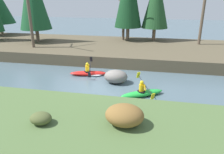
# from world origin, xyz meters

# --- Properties ---
(ground_plane) EXTENTS (90.00, 90.00, 0.00)m
(ground_plane) POSITION_xyz_m (0.00, 0.00, 0.00)
(ground_plane) COLOR #4C606B
(riverbank_near) EXTENTS (44.00, 7.82, 0.81)m
(riverbank_near) POSITION_xyz_m (0.00, -6.75, 0.41)
(riverbank_near) COLOR #4C6638
(riverbank_near) RESTS_ON ground
(riverbank_far) EXTENTS (44.00, 9.43, 0.97)m
(riverbank_far) POSITION_xyz_m (0.00, 8.52, 0.48)
(riverbank_far) COLOR brown
(riverbank_far) RESTS_ON ground
(conifer_tree_mid_right) EXTENTS (2.82, 2.82, 7.06)m
(conifer_tree_mid_right) POSITION_xyz_m (3.11, 11.71, 5.17)
(conifer_tree_mid_right) COLOR brown
(conifer_tree_mid_right) RESTS_ON riverbank_far
(bare_tree_upstream) EXTENTS (3.33, 3.29, 6.02)m
(bare_tree_upstream) POSITION_xyz_m (-8.11, 6.03, 3.81)
(bare_tree_upstream) COLOR brown
(bare_tree_upstream) RESTS_ON riverbank_far
(bare_tree_mid_upstream) EXTENTS (2.84, 2.80, 5.08)m
(bare_tree_mid_upstream) POSITION_xyz_m (-0.22, 11.38, 3.36)
(bare_tree_mid_upstream) COLOR brown
(bare_tree_mid_upstream) RESTS_ON riverbank_far
(bare_tree_mid_downstream) EXTENTS (3.63, 3.58, 6.58)m
(bare_tree_mid_downstream) POSITION_xyz_m (7.70, 10.57, 4.07)
(bare_tree_mid_downstream) COLOR brown
(bare_tree_mid_downstream) RESTS_ON riverbank_far
(shrub_clump_nearest) EXTENTS (0.89, 0.74, 0.48)m
(shrub_clump_nearest) POSITION_xyz_m (-0.99, -5.91, 1.05)
(shrub_clump_nearest) COLOR #4C562D
(shrub_clump_nearest) RESTS_ON riverbank_near
(shrub_clump_second) EXTENTS (1.55, 1.29, 0.84)m
(shrub_clump_second) POSITION_xyz_m (2.31, -5.32, 1.23)
(shrub_clump_second) COLOR brown
(shrub_clump_second) RESTS_ON riverbank_near
(kayaker_lead) EXTENTS (2.63, 1.97, 1.20)m
(kayaker_lead) POSITION_xyz_m (2.77, -0.85, 0.22)
(kayaker_lead) COLOR green
(kayaker_lead) RESTS_ON ground
(kayaker_middle) EXTENTS (2.79, 2.06, 1.20)m
(kayaker_middle) POSITION_xyz_m (-1.36, 1.99, 0.20)
(kayaker_middle) COLOR red
(kayaker_middle) RESTS_ON ground
(boulder_midstream) EXTENTS (1.61, 1.26, 0.91)m
(boulder_midstream) POSITION_xyz_m (0.83, 0.95, 0.45)
(boulder_midstream) COLOR slate
(boulder_midstream) RESTS_ON ground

